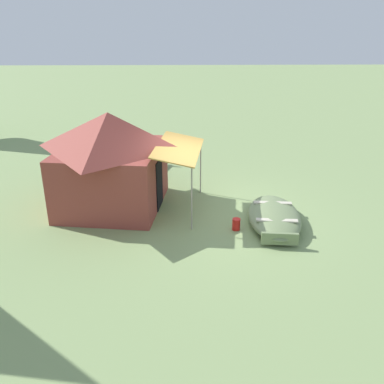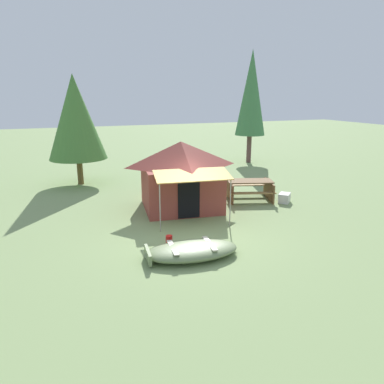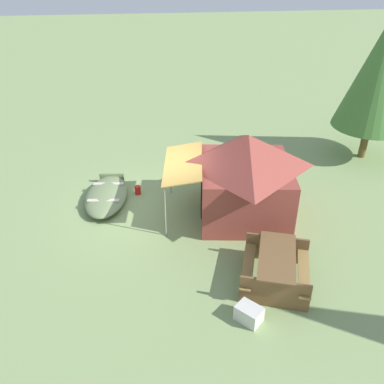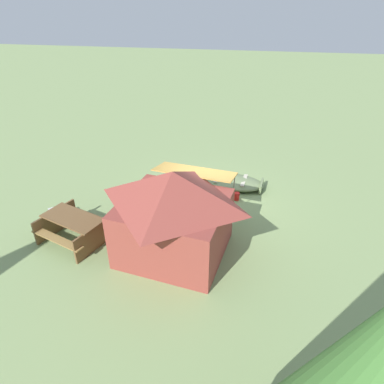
{
  "view_description": "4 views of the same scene",
  "coord_description": "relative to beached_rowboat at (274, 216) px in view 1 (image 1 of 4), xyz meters",
  "views": [
    {
      "loc": [
        -9.52,
        0.68,
        4.57
      ],
      "look_at": [
        -0.26,
        0.46,
        0.73
      ],
      "focal_mm": 38.34,
      "sensor_mm": 36.0,
      "label": 1
    },
    {
      "loc": [
        -3.72,
        -9.62,
        4.16
      ],
      "look_at": [
        0.29,
        0.61,
        1.15
      ],
      "focal_mm": 33.46,
      "sensor_mm": 36.0,
      "label": 2
    },
    {
      "loc": [
        10.78,
        -0.24,
        7.0
      ],
      "look_at": [
        0.58,
        1.0,
        0.83
      ],
      "focal_mm": 39.23,
      "sensor_mm": 36.0,
      "label": 3
    },
    {
      "loc": [
        -1.31,
        9.57,
        6.2
      ],
      "look_at": [
        0.47,
        0.74,
        0.92
      ],
      "focal_mm": 30.99,
      "sensor_mm": 36.0,
      "label": 4
    }
  ],
  "objects": [
    {
      "name": "ground_plane",
      "position": [
        0.58,
        1.54,
        -0.19
      ],
      "size": [
        80.0,
        80.0,
        0.0
      ],
      "primitive_type": "plane",
      "color": "#80995F"
    },
    {
      "name": "beached_rowboat",
      "position": [
        0.0,
        0.0,
        0.0
      ],
      "size": [
        2.62,
        1.51,
        0.37
      ],
      "color": "#6E8054",
      "rests_on": "ground_plane"
    },
    {
      "name": "canvas_cabin_tent",
      "position": [
        1.19,
        4.06,
        1.11
      ],
      "size": [
        3.26,
        3.97,
        2.52
      ],
      "color": "brown",
      "rests_on": "ground_plane"
    },
    {
      "name": "picnic_table",
      "position": [
        4.17,
        4.15,
        0.3
      ],
      "size": [
        2.2,
        2.03,
        0.79
      ],
      "color": "brown",
      "rests_on": "ground_plane"
    },
    {
      "name": "cooler_box",
      "position": [
        5.25,
        3.27,
        -0.01
      ],
      "size": [
        0.66,
        0.66,
        0.37
      ],
      "primitive_type": "cube",
      "rotation": [
        0.0,
        0.0,
        0.76
      ],
      "color": "silver",
      "rests_on": "ground_plane"
    },
    {
      "name": "fuel_can",
      "position": [
        -0.3,
        0.97,
        -0.05
      ],
      "size": [
        0.25,
        0.25,
        0.28
      ],
      "primitive_type": "cylinder",
      "rotation": [
        0.0,
        0.0,
        0.38
      ],
      "color": "red",
      "rests_on": "ground_plane"
    }
  ]
}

